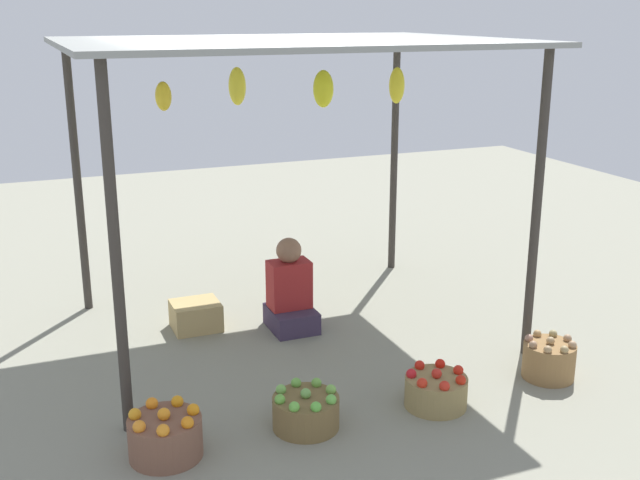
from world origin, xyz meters
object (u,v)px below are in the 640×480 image
basket_oranges (165,436)px  basket_red_tomatoes (436,390)px  vendor_person (290,294)px  wooden_crate_near_vendor (196,315)px  basket_green_apples (306,411)px  basket_potatoes (549,360)px

basket_oranges → basket_red_tomatoes: (1.81, -0.08, -0.02)m
vendor_person → basket_oranges: vendor_person is taller
basket_oranges → vendor_person: bearing=48.7°
basket_red_tomatoes → wooden_crate_near_vendor: 2.25m
basket_green_apples → wooden_crate_near_vendor: bearing=98.4°
basket_green_apples → basket_red_tomatoes: (0.91, -0.07, 0.00)m
vendor_person → basket_green_apples: (-0.47, -1.56, -0.18)m
basket_red_tomatoes → basket_green_apples: bearing=175.6°
basket_red_tomatoes → basket_potatoes: basket_potatoes is taller
basket_oranges → basket_green_apples: 0.90m
basket_oranges → basket_red_tomatoes: basket_oranges is taller
basket_oranges → wooden_crate_near_vendor: size_ratio=1.13×
basket_green_apples → basket_potatoes: 1.89m
basket_green_apples → basket_red_tomatoes: basket_red_tomatoes is taller
vendor_person → basket_oranges: 2.07m
basket_green_apples → basket_red_tomatoes: size_ratio=1.02×
basket_green_apples → basket_potatoes: bearing=-0.2°
vendor_person → basket_green_apples: vendor_person is taller
basket_oranges → basket_red_tomatoes: bearing=-2.4°
basket_oranges → basket_green_apples: basket_oranges is taller
basket_oranges → basket_potatoes: 2.78m
vendor_person → wooden_crate_near_vendor: bearing=159.0°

